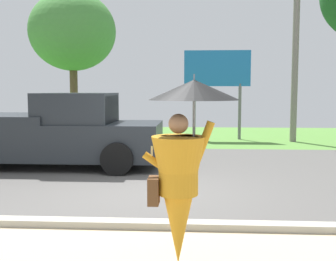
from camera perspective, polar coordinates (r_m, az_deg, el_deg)
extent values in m
cube|color=#565451|center=(9.97, -1.81, -6.02)|extent=(40.00, 8.00, 0.10)
cube|color=#558B39|center=(17.85, 0.59, -0.84)|extent=(40.00, 8.00, 0.10)
cube|color=#B2AD9E|center=(6.10, -5.41, -12.66)|extent=(40.00, 0.24, 0.10)
cone|color=orange|center=(4.69, 1.42, -9.66)|extent=(0.60, 0.60, 1.45)
cylinder|color=orange|center=(4.60, 1.44, -4.85)|extent=(0.44, 0.44, 0.65)
sphere|color=tan|center=(4.53, 1.45, 0.94)|extent=(0.22, 0.22, 0.22)
cylinder|color=orange|center=(4.55, 4.97, -1.46)|extent=(0.24, 0.09, 0.45)
cylinder|color=orange|center=(4.63, -1.78, -4.37)|extent=(0.29, 0.08, 0.24)
cylinder|color=gray|center=(4.53, 3.58, 1.37)|extent=(0.02, 0.02, 0.75)
cone|color=black|center=(4.52, 3.60, 5.61)|extent=(1.00, 1.00, 0.22)
cylinder|color=gray|center=(4.52, 3.61, 7.13)|extent=(0.02, 0.02, 0.10)
cube|color=beige|center=(4.64, -2.24, -3.11)|extent=(0.02, 0.11, 0.16)
cube|color=brown|center=(4.62, -1.98, -8.27)|extent=(0.12, 0.24, 0.30)
cube|color=#23282D|center=(10.96, -14.83, -1.27)|extent=(5.20, 2.00, 0.90)
cube|color=#23282D|center=(10.75, -12.39, 2.67)|extent=(1.80, 1.84, 0.90)
cube|color=#2D3842|center=(10.55, -7.95, 2.69)|extent=(0.10, 1.70, 0.77)
cube|color=#23282D|center=(11.39, -21.12, 1.57)|extent=(2.40, 2.00, 0.20)
cylinder|color=black|center=(11.57, -5.19, -2.25)|extent=(0.76, 0.28, 0.76)
cylinder|color=black|center=(9.62, -7.00, -3.87)|extent=(0.76, 0.28, 0.76)
cylinder|color=black|center=(12.54, -20.74, -1.98)|extent=(0.76, 0.28, 0.76)
cylinder|color=gray|center=(16.38, 17.09, 9.17)|extent=(0.24, 0.24, 6.08)
cylinder|color=slate|center=(16.53, 3.61, 2.63)|extent=(0.12, 0.12, 2.20)
cylinder|color=slate|center=(16.63, 9.83, 2.58)|extent=(0.12, 0.12, 2.20)
cube|color=#1E72B2|center=(16.55, 6.80, 8.49)|extent=(2.60, 0.10, 1.40)
cylinder|color=brown|center=(19.80, -12.81, 4.69)|extent=(0.36, 0.36, 3.37)
ellipsoid|color=#478C3D|center=(19.98, -13.00, 13.16)|extent=(3.95, 3.95, 3.59)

